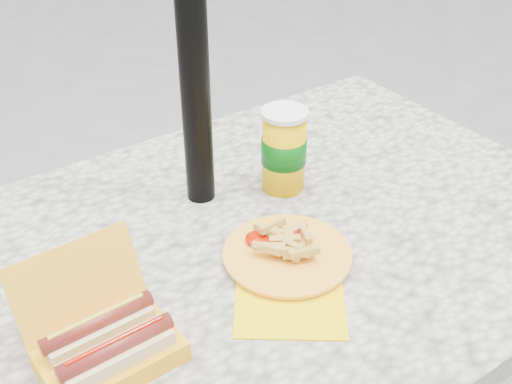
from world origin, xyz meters
TOP-DOWN VIEW (x-y plane):
  - picnic_table at (0.00, 0.00)m, footprint 1.20×0.80m
  - umbrella_pole at (0.00, 0.16)m, footprint 0.05×0.05m
  - hotdog_box at (-0.30, -0.10)m, footprint 0.18×0.17m
  - fries_plate at (0.02, -0.08)m, footprint 0.27×0.29m
  - soda_cup at (0.14, 0.10)m, footprint 0.08×0.08m

SIDE VIEW (x-z plane):
  - picnic_table at x=0.00m, z-range 0.27..1.02m
  - fries_plate at x=0.02m, z-range 0.74..0.78m
  - hotdog_box at x=-0.30m, z-range 0.71..0.85m
  - soda_cup at x=0.14m, z-range 0.75..0.91m
  - umbrella_pole at x=0.00m, z-range 0.00..2.20m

